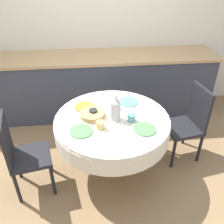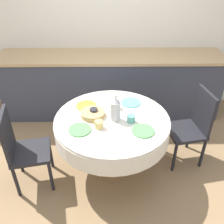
% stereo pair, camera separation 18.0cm
% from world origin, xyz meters
% --- Properties ---
extents(ground_plane, '(12.00, 12.00, 0.00)m').
position_xyz_m(ground_plane, '(0.00, 0.00, 0.00)').
color(ground_plane, '#8E704C').
extents(wall_back, '(7.00, 0.05, 2.60)m').
position_xyz_m(wall_back, '(0.00, 1.59, 1.30)').
color(wall_back, silver).
rests_on(wall_back, ground_plane).
extents(kitchen_counter, '(3.24, 0.64, 0.95)m').
position_xyz_m(kitchen_counter, '(0.00, 1.26, 0.48)').
color(kitchen_counter, '#383D4C').
rests_on(kitchen_counter, ground_plane).
extents(dining_table, '(1.23, 1.23, 0.74)m').
position_xyz_m(dining_table, '(0.00, 0.00, 0.61)').
color(dining_table, olive).
rests_on(dining_table, ground_plane).
extents(chair_left, '(0.47, 0.47, 0.94)m').
position_xyz_m(chair_left, '(0.94, 0.18, 0.52)').
color(chair_left, black).
rests_on(chair_left, ground_plane).
extents(chair_right, '(0.47, 0.47, 0.94)m').
position_xyz_m(chair_right, '(-0.94, -0.19, 0.52)').
color(chair_right, black).
rests_on(chair_right, ground_plane).
extents(plate_near_left, '(0.23, 0.23, 0.01)m').
position_xyz_m(plate_near_left, '(-0.32, -0.20, 0.74)').
color(plate_near_left, '#5BA85B').
rests_on(plate_near_left, dining_table).
extents(cup_near_left, '(0.08, 0.08, 0.08)m').
position_xyz_m(cup_near_left, '(-0.13, -0.16, 0.78)').
color(cup_near_left, '#DBB766').
rests_on(cup_near_left, dining_table).
extents(plate_near_right, '(0.23, 0.23, 0.01)m').
position_xyz_m(plate_near_right, '(0.30, -0.22, 0.74)').
color(plate_near_right, '#5BA85B').
rests_on(plate_near_right, dining_table).
extents(cup_near_right, '(0.08, 0.08, 0.08)m').
position_xyz_m(cup_near_right, '(0.20, -0.06, 0.78)').
color(cup_near_right, '#5BA39E').
rests_on(cup_near_right, dining_table).
extents(plate_far_left, '(0.23, 0.23, 0.01)m').
position_xyz_m(plate_far_left, '(-0.29, 0.24, 0.74)').
color(plate_far_left, orange).
rests_on(plate_far_left, dining_table).
extents(cup_far_left, '(0.08, 0.08, 0.08)m').
position_xyz_m(cup_far_left, '(-0.19, 0.07, 0.78)').
color(cup_far_left, '#28282D').
rests_on(cup_far_left, dining_table).
extents(plate_far_right, '(0.23, 0.23, 0.01)m').
position_xyz_m(plate_far_right, '(0.22, 0.30, 0.74)').
color(plate_far_right, '#60BCB7').
rests_on(plate_far_right, dining_table).
extents(cup_far_right, '(0.08, 0.08, 0.08)m').
position_xyz_m(cup_far_right, '(0.04, 0.20, 0.78)').
color(cup_far_right, '#28282D').
rests_on(cup_far_right, dining_table).
extents(coffee_carafe, '(0.11, 0.11, 0.29)m').
position_xyz_m(coffee_carafe, '(0.03, -0.02, 0.86)').
color(coffee_carafe, '#B2B2B7').
rests_on(coffee_carafe, dining_table).
extents(bread_basket, '(0.26, 0.26, 0.05)m').
position_xyz_m(bread_basket, '(-0.20, 0.05, 0.76)').
color(bread_basket, tan).
rests_on(bread_basket, dining_table).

